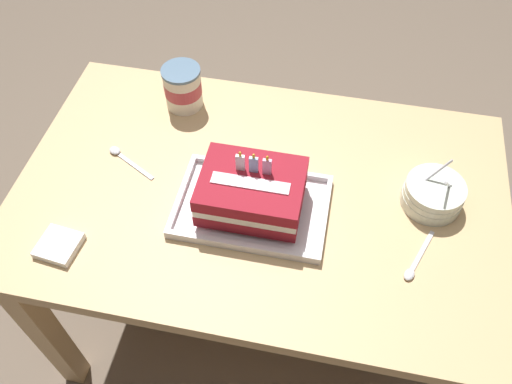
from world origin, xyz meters
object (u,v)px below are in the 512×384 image
(serving_spoon_near_tray, at_px, (414,266))
(birthday_cake, at_px, (252,191))
(ice_cream_tub, at_px, (183,87))
(foil_tray, at_px, (252,207))
(napkin_pile, at_px, (59,245))
(serving_spoon_by_bowls, at_px, (121,155))
(bowl_stack, at_px, (433,194))

(serving_spoon_near_tray, bearing_deg, birthday_cake, 167.54)
(serving_spoon_near_tray, bearing_deg, ice_cream_tub, 147.75)
(foil_tray, height_order, napkin_pile, foil_tray)
(birthday_cake, xyz_separation_m, serving_spoon_by_bowls, (-0.36, 0.10, -0.06))
(serving_spoon_near_tray, distance_m, serving_spoon_by_bowls, 0.76)
(bowl_stack, distance_m, serving_spoon_near_tray, 0.19)
(napkin_pile, bearing_deg, ice_cream_tub, 74.04)
(birthday_cake, xyz_separation_m, napkin_pile, (-0.40, -0.19, -0.06))
(napkin_pile, bearing_deg, serving_spoon_near_tray, 7.81)
(bowl_stack, bearing_deg, napkin_pile, -160.12)
(serving_spoon_by_bowls, bearing_deg, bowl_stack, 0.56)
(foil_tray, distance_m, serving_spoon_near_tray, 0.39)
(foil_tray, bearing_deg, serving_spoon_by_bowls, 165.13)
(ice_cream_tub, bearing_deg, bowl_stack, -17.64)
(birthday_cake, distance_m, ice_cream_tub, 0.41)
(foil_tray, height_order, serving_spoon_near_tray, foil_tray)
(bowl_stack, bearing_deg, serving_spoon_near_tray, -100.48)
(foil_tray, xyz_separation_m, napkin_pile, (-0.40, -0.19, 0.00))
(serving_spoon_near_tray, bearing_deg, serving_spoon_by_bowls, 166.36)
(serving_spoon_by_bowls, height_order, napkin_pile, napkin_pile)
(foil_tray, distance_m, ice_cream_tub, 0.41)
(ice_cream_tub, distance_m, serving_spoon_by_bowls, 0.25)
(birthday_cake, height_order, serving_spoon_by_bowls, birthday_cake)
(bowl_stack, distance_m, serving_spoon_by_bowls, 0.78)
(serving_spoon_by_bowls, bearing_deg, birthday_cake, -14.85)
(ice_cream_tub, distance_m, serving_spoon_near_tray, 0.75)
(serving_spoon_near_tray, distance_m, napkin_pile, 0.79)
(birthday_cake, distance_m, bowl_stack, 0.43)
(birthday_cake, relative_size, ice_cream_tub, 1.94)
(bowl_stack, relative_size, serving_spoon_near_tray, 0.98)
(birthday_cake, distance_m, serving_spoon_by_bowls, 0.38)
(birthday_cake, relative_size, serving_spoon_near_tray, 1.60)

